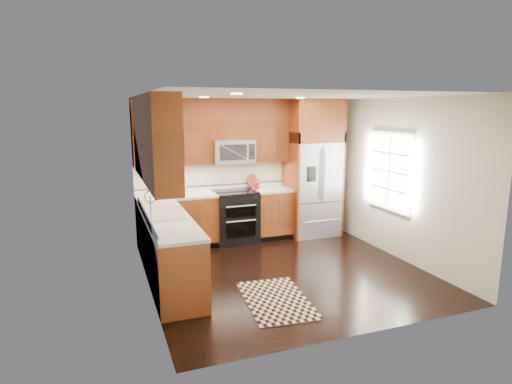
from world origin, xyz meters
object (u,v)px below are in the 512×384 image
object	(u,v)px
refrigerator	(313,168)
utensil_crock	(257,184)
rug	(276,300)
range	(236,217)
knife_block	(181,186)

from	to	relation	value
refrigerator	utensil_crock	distance (m)	1.14
rug	range	bearing A→B (deg)	89.92
refrigerator	utensil_crock	size ratio (longest dim) A/B	8.80
refrigerator	rug	size ratio (longest dim) A/B	1.99
rug	utensil_crock	size ratio (longest dim) A/B	4.42
refrigerator	rug	xyz separation A→B (m)	(-1.82, -2.52, -1.30)
refrigerator	rug	distance (m)	3.37
range	utensil_crock	size ratio (longest dim) A/B	3.20
range	utensil_crock	xyz separation A→B (m)	(0.44, 0.06, 0.57)
utensil_crock	knife_block	bearing A→B (deg)	172.61
refrigerator	knife_block	size ratio (longest dim) A/B	8.45
knife_block	utensil_crock	size ratio (longest dim) A/B	1.04
refrigerator	knife_block	xyz separation A→B (m)	(-2.49, 0.28, -0.24)
knife_block	range	bearing A→B (deg)	-14.23
range	rug	world-z (taller)	range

